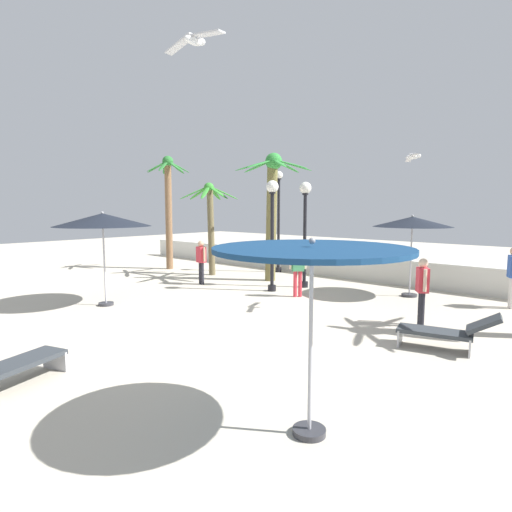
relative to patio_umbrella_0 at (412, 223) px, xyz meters
The scene contains 18 objects.
ground_plane 7.97m from the patio_umbrella_0, 113.80° to the right, with size 56.00×56.00×0.00m, color beige.
boundary_wall 4.01m from the patio_umbrella_0, 150.26° to the left, with size 25.20×0.30×0.92m, color silver.
patio_umbrella_0 is the anchor object (origin of this frame).
patio_umbrella_1 9.25m from the patio_umbrella_0, 75.35° to the right, with size 2.39×2.39×2.48m.
patio_umbrella_2 9.35m from the patio_umbrella_0, 130.54° to the right, with size 2.71×2.71×2.72m.
palm_tree_0 5.22m from the patio_umbrella_0, behind, with size 2.94×2.94×4.86m.
palm_tree_1 8.08m from the patio_umbrella_0, behind, with size 2.44×2.21×3.85m.
palm_tree_3 10.77m from the patio_umbrella_0, behind, with size 1.90×1.91×5.13m.
lamp_post_0 4.45m from the patio_umbrella_0, 149.43° to the right, with size 0.41×0.41×3.72m.
lamp_post_1 6.43m from the patio_umbrella_0, 169.49° to the left, with size 0.34×0.34×4.37m.
lamp_post_2 3.55m from the patio_umbrella_0, 164.14° to the right, with size 0.42×0.42×3.71m.
lounge_chair_0 11.35m from the patio_umbrella_0, 99.93° to the right, with size 1.10×1.94×0.83m.
lounge_chair_1 5.60m from the patio_umbrella_0, 60.43° to the right, with size 1.94×0.98×0.83m.
guest_0 7.36m from the patio_umbrella_0, 155.10° to the right, with size 0.55×0.32×1.62m.
guest_1 3.75m from the patio_umbrella_0, 63.82° to the right, with size 0.40×0.48×1.63m.
guest_2 3.83m from the patio_umbrella_0, 137.21° to the right, with size 0.42×0.45×1.65m.
seagull_0 2.90m from the patio_umbrella_0, 69.90° to the right, with size 0.77×1.11×0.16m.
seagull_1 9.40m from the patio_umbrella_0, 88.47° to the right, with size 1.16×0.38×0.17m.
Camera 1 is at (8.25, -6.14, 2.84)m, focal length 29.54 mm.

